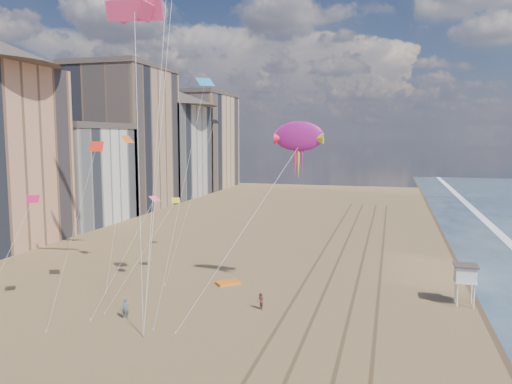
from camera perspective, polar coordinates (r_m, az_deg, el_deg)
wet_sand at (r=62.49m, az=26.07°, el=-7.95°), size 260.00×260.00×0.00m
tracks at (r=51.89m, az=9.81°, el=-10.25°), size 7.68×120.00×0.01m
buildings at (r=100.16m, az=-16.61°, el=5.45°), size 34.72×131.35×29.00m
lifeguard_stand at (r=47.76m, az=22.81°, el=-8.63°), size 2.03×2.03×3.66m
grounded_kite at (r=50.99m, az=-3.23°, el=-10.32°), size 2.62×2.56×0.25m
show_kite at (r=45.31m, az=4.90°, el=6.31°), size 5.88×6.19×19.25m
kite_flyer_a at (r=43.08m, az=-14.69°, el=-12.77°), size 0.69×0.59×1.61m
kite_flyer_b at (r=43.69m, az=0.51°, el=-12.37°), size 0.88×0.91×1.48m
small_kites at (r=48.02m, az=-12.37°, el=5.15°), size 14.86×21.11×11.84m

